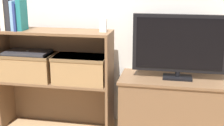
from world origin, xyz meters
TOP-DOWN VIEW (x-y plane):
  - tv_stand at (0.50, 0.18)m, footprint 0.88×0.39m
  - tv at (0.50, 0.18)m, footprint 0.69×0.14m
  - bookshelf_lower_tier at (-0.47, 0.19)m, footprint 0.92×0.27m
  - bookshelf_upper_tier at (-0.47, 0.19)m, footprint 0.92×0.27m
  - book_plum at (-0.88, 0.10)m, footprint 0.04×0.15m
  - book_ivory at (-0.84, 0.10)m, footprint 0.04×0.14m
  - book_charcoal at (-0.79, 0.10)m, footprint 0.04×0.13m
  - book_skyblue at (-0.76, 0.10)m, footprint 0.03×0.13m
  - book_navy at (-0.73, 0.10)m, footprint 0.02×0.15m
  - book_teal at (-0.70, 0.10)m, footprint 0.04×0.12m
  - baby_monitor at (-0.07, 0.14)m, footprint 0.05×0.04m
  - storage_basket_left at (-0.69, 0.12)m, footprint 0.42×0.24m
  - storage_basket_right at (-0.25, 0.12)m, footprint 0.42×0.24m
  - laptop at (-0.69, 0.12)m, footprint 0.35×0.21m

SIDE VIEW (x-z plane):
  - tv_stand at x=0.50m, z-range 0.00..0.48m
  - bookshelf_lower_tier at x=-0.47m, z-range 0.06..0.48m
  - storage_basket_left at x=-0.69m, z-range 0.43..0.65m
  - storage_basket_right at x=-0.25m, z-range 0.43..0.65m
  - laptop at x=-0.69m, z-range 0.64..0.66m
  - bookshelf_upper_tier at x=-0.47m, z-range 0.48..0.89m
  - tv at x=0.50m, z-range 0.50..0.99m
  - baby_monitor at x=-0.07m, z-range 0.82..0.95m
  - book_navy at x=-0.73m, z-range 0.83..1.04m
  - book_plum at x=-0.88m, z-range 0.83..1.05m
  - book_skyblue at x=-0.76m, z-range 0.83..1.06m
  - book_teal at x=-0.70m, z-range 0.83..1.07m
  - book_ivory at x=-0.84m, z-range 0.83..1.08m
  - book_charcoal at x=-0.79m, z-range 0.83..1.09m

